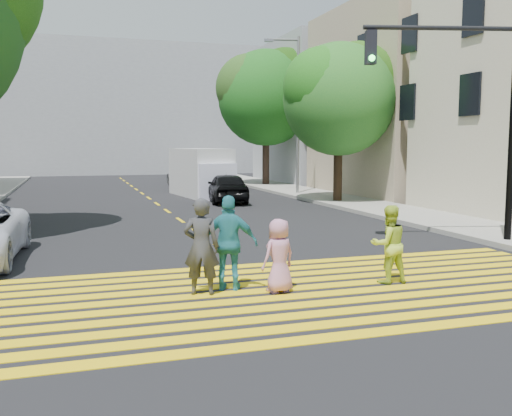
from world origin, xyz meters
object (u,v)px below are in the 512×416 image
silver_car (188,176)px  dark_car_parked (213,178)px  pedestrian_man (201,247)px  traffic_signal (473,97)px  white_van (202,174)px  dark_car_near (227,188)px  tree_right_far (267,93)px  pedestrian_extra (230,243)px  pedestrian_woman (389,244)px  pedestrian_child (279,256)px  tree_right_near (340,93)px

silver_car → dark_car_parked: bearing=135.3°
pedestrian_man → silver_car: 27.07m
traffic_signal → dark_car_parked: bearing=108.8°
white_van → dark_car_near: bearing=-90.0°
tree_right_far → pedestrian_extra: bearing=-110.4°
tree_right_far → pedestrian_man: bearing=-111.4°
pedestrian_woman → dark_car_parked: bearing=-94.3°
pedestrian_woman → silver_car: size_ratio=0.31×
pedestrian_man → pedestrian_extra: pedestrian_extra is taller
pedestrian_child → white_van: size_ratio=0.25×
white_van → silver_car: bearing=78.7°
tree_right_far → pedestrian_child: 27.86m
pedestrian_extra → white_van: bearing=-77.8°
dark_car_near → white_van: size_ratio=0.75×
silver_car → white_van: 7.16m
tree_right_far → pedestrian_child: size_ratio=6.56×
traffic_signal → dark_car_near: bearing=118.5°
tree_right_far → traffic_signal: (-2.05, -22.81, -2.10)m
pedestrian_child → traffic_signal: bearing=-172.2°
pedestrian_man → pedestrian_woman: size_ratio=1.15×
dark_car_near → pedestrian_man: bearing=80.1°
pedestrian_man → dark_car_near: 16.68m
dark_car_near → dark_car_parked: size_ratio=1.07×
pedestrian_man → dark_car_parked: 26.09m
tree_right_near → white_van: tree_right_near is taller
tree_right_far → pedestrian_extra: tree_right_far is taller
pedestrian_man → pedestrian_extra: (0.57, 0.16, 0.01)m
tree_right_near → traffic_signal: 11.29m
silver_car → traffic_signal: size_ratio=0.81×
pedestrian_extra → dark_car_near: pedestrian_extra is taller
pedestrian_woman → tree_right_far: bearing=-102.2°
tree_right_near → dark_car_parked: bearing=106.0°
pedestrian_woman → pedestrian_extra: 3.16m
pedestrian_man → white_van: bearing=-82.8°
dark_car_parked → pedestrian_child: bearing=-102.7°
tree_right_far → pedestrian_woman: 27.19m
dark_car_near → tree_right_far: bearing=-112.3°
tree_right_far → dark_car_near: size_ratio=2.17×
tree_right_far → dark_car_parked: size_ratio=2.31×
pedestrian_man → white_van: size_ratio=0.32×
tree_right_near → silver_car: tree_right_near is taller
pedestrian_extra → silver_car: size_ratio=0.36×
white_van → pedestrian_man: bearing=-109.0°
pedestrian_man → silver_car: (4.90, 26.63, -0.17)m
pedestrian_extra → white_van: 19.71m
tree_right_near → traffic_signal: size_ratio=1.21×
pedestrian_woman → white_van: size_ratio=0.28×
white_van → pedestrian_extra: bearing=-107.5°
dark_car_parked → white_van: bearing=-110.7°
silver_car → white_van: (-0.58, -7.12, 0.47)m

